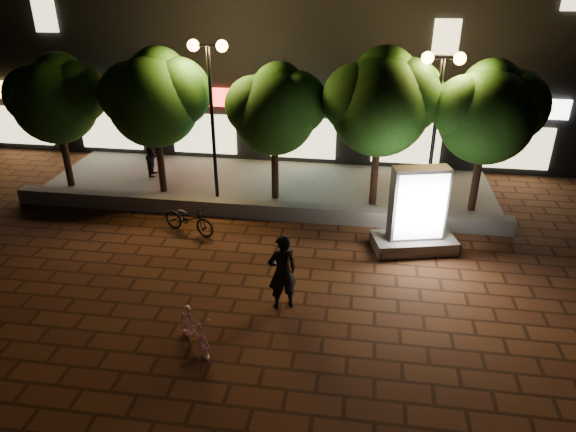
% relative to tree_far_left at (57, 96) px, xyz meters
% --- Properties ---
extents(ground, '(80.00, 80.00, 0.00)m').
position_rel_tree_far_left_xyz_m(ground, '(6.95, -5.46, -3.29)').
color(ground, '#4F2B18').
rests_on(ground, ground).
extents(retaining_wall, '(16.00, 0.45, 0.50)m').
position_rel_tree_far_left_xyz_m(retaining_wall, '(6.95, -1.46, -3.04)').
color(retaining_wall, slate).
rests_on(retaining_wall, ground).
extents(sidewalk, '(16.00, 5.00, 0.08)m').
position_rel_tree_far_left_xyz_m(sidewalk, '(6.95, 1.04, -3.25)').
color(sidewalk, slate).
rests_on(sidewalk, ground).
extents(building_block, '(28.00, 8.12, 11.30)m').
position_rel_tree_far_left_xyz_m(building_block, '(6.94, 7.53, 1.70)').
color(building_block, black).
rests_on(building_block, ground).
extents(tree_far_left, '(3.36, 2.80, 4.63)m').
position_rel_tree_far_left_xyz_m(tree_far_left, '(0.00, 0.00, 0.00)').
color(tree_far_left, black).
rests_on(tree_far_left, sidewalk).
extents(tree_left, '(3.60, 3.00, 4.89)m').
position_rel_tree_far_left_xyz_m(tree_left, '(3.50, 0.00, 0.15)').
color(tree_left, black).
rests_on(tree_left, sidewalk).
extents(tree_mid, '(3.24, 2.70, 4.50)m').
position_rel_tree_far_left_xyz_m(tree_mid, '(7.50, -0.00, -0.08)').
color(tree_mid, black).
rests_on(tree_mid, sidewalk).
extents(tree_right, '(3.72, 3.10, 5.07)m').
position_rel_tree_far_left_xyz_m(tree_right, '(10.80, 0.00, 0.27)').
color(tree_right, black).
rests_on(tree_right, sidewalk).
extents(tree_far_right, '(3.48, 2.90, 4.76)m').
position_rel_tree_far_left_xyz_m(tree_far_right, '(14.00, 0.00, 0.08)').
color(tree_far_right, black).
rests_on(tree_far_right, sidewalk).
extents(street_lamp_left, '(1.26, 0.36, 5.18)m').
position_rel_tree_far_left_xyz_m(street_lamp_left, '(5.45, -0.26, 0.74)').
color(street_lamp_left, black).
rests_on(street_lamp_left, sidewalk).
extents(street_lamp_right, '(1.26, 0.36, 4.98)m').
position_rel_tree_far_left_xyz_m(street_lamp_right, '(12.45, -0.26, 0.60)').
color(street_lamp_right, black).
rests_on(street_lamp_right, sidewalk).
extents(ad_kiosk, '(2.49, 1.66, 2.47)m').
position_rel_tree_far_left_xyz_m(ad_kiosk, '(11.91, -2.85, -2.30)').
color(ad_kiosk, slate).
rests_on(ad_kiosk, ground).
extents(scooter_pink, '(1.34, 1.41, 0.91)m').
position_rel_tree_far_left_xyz_m(scooter_pink, '(7.08, -7.88, -2.84)').
color(scooter_pink, '#F5A5C8').
rests_on(scooter_pink, ground).
extents(rider, '(0.83, 0.73, 1.92)m').
position_rel_tree_far_left_xyz_m(rider, '(8.67, -6.14, -2.33)').
color(rider, black).
rests_on(rider, ground).
extents(scooter_parked, '(1.88, 1.18, 0.93)m').
position_rel_tree_far_left_xyz_m(scooter_parked, '(5.30, -2.84, -2.83)').
color(scooter_parked, black).
rests_on(scooter_parked, ground).
extents(pedestrian, '(0.68, 0.83, 1.58)m').
position_rel_tree_far_left_xyz_m(pedestrian, '(2.60, 1.35, -2.42)').
color(pedestrian, black).
rests_on(pedestrian, sidewalk).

